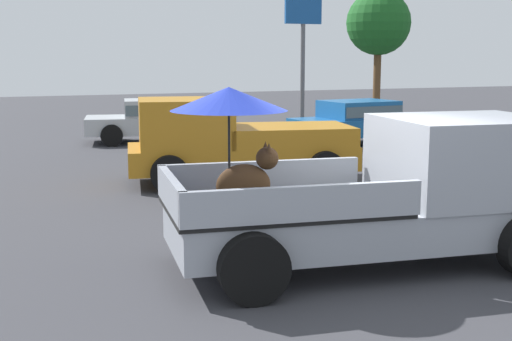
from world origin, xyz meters
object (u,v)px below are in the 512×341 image
object	(u,v)px
pickup_truck_red	(232,142)
parked_sedan_far	(360,120)
parked_sedan_near	(157,118)
motel_sign	(303,37)
pickup_truck_main	(393,189)

from	to	relation	value
pickup_truck_red	parked_sedan_far	world-z (taller)	pickup_truck_red
parked_sedan_near	motel_sign	world-z (taller)	motel_sign
pickup_truck_main	parked_sedan_far	bearing A→B (deg)	68.66
parked_sedan_near	motel_sign	bearing A→B (deg)	-155.99
pickup_truck_main	pickup_truck_red	size ratio (longest dim) A/B	1.04
pickup_truck_red	parked_sedan_near	size ratio (longest dim) A/B	1.11
pickup_truck_red	parked_sedan_far	distance (m)	7.43
pickup_truck_main	parked_sedan_far	xyz separation A→B (m)	(5.90, 10.78, -0.24)
parked_sedan_far	motel_sign	bearing A→B (deg)	84.55
pickup_truck_main	parked_sedan_far	world-z (taller)	pickup_truck_main
pickup_truck_red	motel_sign	size ratio (longest dim) A/B	1.08
pickup_truck_main	parked_sedan_far	distance (m)	12.29
parked_sedan_far	motel_sign	size ratio (longest dim) A/B	0.95
pickup_truck_red	parked_sedan_near	world-z (taller)	pickup_truck_red
parked_sedan_far	pickup_truck_main	bearing A→B (deg)	-123.95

